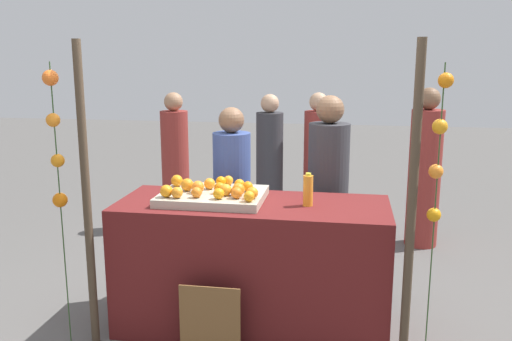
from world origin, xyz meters
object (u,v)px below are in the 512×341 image
(juice_bottle, at_px, (308,190))
(vendor_left, at_px, (232,206))
(orange_1, at_px, (221,181))
(vendor_right, at_px, (327,204))
(stall_counter, at_px, (253,265))
(chalkboard_sign, at_px, (210,324))
(orange_0, at_px, (248,187))

(juice_bottle, distance_m, vendor_left, 1.00)
(orange_1, bearing_deg, vendor_right, 32.54)
(stall_counter, distance_m, orange_1, 0.66)
(stall_counter, relative_size, vendor_left, 1.24)
(juice_bottle, relative_size, chalkboard_sign, 0.44)
(vendor_left, bearing_deg, vendor_right, 2.78)
(juice_bottle, bearing_deg, vendor_left, 135.69)
(vendor_right, bearing_deg, orange_0, -131.77)
(vendor_left, height_order, vendor_right, vendor_right)
(orange_1, xyz_separation_m, chalkboard_sign, (0.08, -0.70, -0.79))
(vendor_left, bearing_deg, orange_0, -67.50)
(vendor_left, bearing_deg, juice_bottle, -44.31)
(stall_counter, relative_size, vendor_right, 1.16)
(stall_counter, xyz_separation_m, chalkboard_sign, (-0.19, -0.50, -0.22))
(stall_counter, bearing_deg, orange_0, 123.75)
(orange_0, xyz_separation_m, chalkboard_sign, (-0.14, -0.57, -0.78))
(stall_counter, height_order, orange_0, orange_0)
(orange_0, height_order, vendor_left, vendor_left)
(stall_counter, relative_size, orange_0, 25.31)
(orange_0, relative_size, juice_bottle, 0.33)
(orange_0, xyz_separation_m, vendor_left, (-0.24, 0.58, -0.32))
(chalkboard_sign, bearing_deg, orange_1, 96.55)
(orange_0, bearing_deg, vendor_left, 112.50)
(stall_counter, xyz_separation_m, orange_0, (-0.05, 0.07, 0.57))
(orange_1, distance_m, juice_bottle, 0.69)
(orange_0, relative_size, orange_1, 0.97)
(orange_0, xyz_separation_m, vendor_right, (0.55, 0.61, -0.27))
(stall_counter, distance_m, orange_0, 0.57)
(stall_counter, bearing_deg, orange_1, 144.76)
(orange_1, distance_m, chalkboard_sign, 1.05)
(juice_bottle, bearing_deg, chalkboard_sign, -139.70)
(stall_counter, height_order, orange_1, orange_1)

